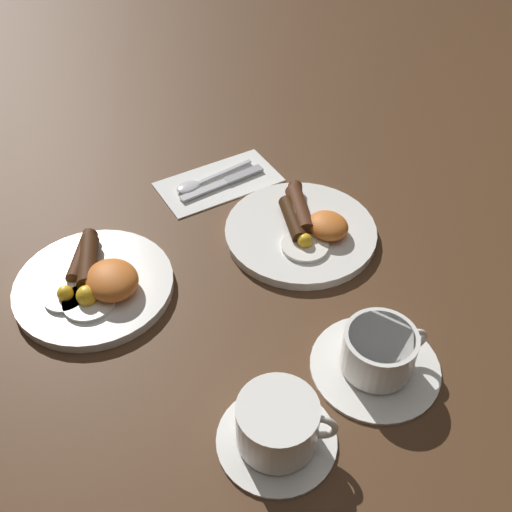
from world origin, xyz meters
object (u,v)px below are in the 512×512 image
Objects in this scene: spoon at (197,183)px; knife at (227,181)px; breakfast_plate_far at (95,283)px; teacup_near at (378,355)px; breakfast_plate_near at (303,229)px; teacup_far at (278,426)px.

knife is at bearing 152.43° from spoon.
breakfast_plate_far reaches higher than knife.
teacup_near is at bearing 87.47° from spoon.
knife is (0.10, -0.29, -0.01)m from breakfast_plate_far.
teacup_near reaches higher than breakfast_plate_near.
knife is (0.44, -0.22, -0.03)m from teacup_far.
teacup_near reaches higher than spoon.
spoon is at bearing -0.86° from teacup_near.
teacup_far is at bearing 93.60° from teacup_near.
breakfast_plate_far is at bearing 20.55° from knife.
breakfast_plate_near reaches higher than knife.
breakfast_plate_near is at bearing -17.58° from teacup_near.
knife is at bearing -7.14° from teacup_near.
breakfast_plate_far is 0.28m from spoon.
teacup_near is 0.44m from knife.
breakfast_plate_far is at bearing 12.04° from teacup_far.
teacup_far reaches higher than knife.
breakfast_plate_near is 0.22m from spoon.
breakfast_plate_near is at bearing 108.36° from spoon.
teacup_far is at bearing 68.20° from spoon.
teacup_near is at bearing 83.90° from knife.
teacup_far is 0.50m from spoon.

